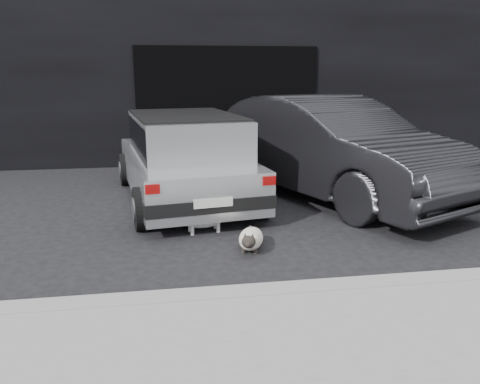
{
  "coord_description": "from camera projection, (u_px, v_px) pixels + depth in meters",
  "views": [
    {
      "loc": [
        -0.36,
        -6.48,
        2.07
      ],
      "look_at": [
        0.55,
        -0.64,
        0.54
      ],
      "focal_mm": 35.0,
      "sensor_mm": 36.0,
      "label": 1
    }
  ],
  "objects": [
    {
      "name": "building_facade",
      "position": [
        217.0,
        54.0,
        12.03
      ],
      "size": [
        34.0,
        4.0,
        5.0
      ],
      "primitive_type": "cube",
      "color": "black",
      "rests_on": "ground"
    },
    {
      "name": "ground",
      "position": [
        195.0,
        219.0,
        6.77
      ],
      "size": [
        80.0,
        80.0,
        0.0
      ],
      "primitive_type": "plane",
      "color": "black",
      "rests_on": "ground"
    },
    {
      "name": "garage_opening",
      "position": [
        228.0,
        107.0,
        10.41
      ],
      "size": [
        4.0,
        0.1,
        2.6
      ],
      "primitive_type": "cube",
      "color": "black",
      "rests_on": "ground"
    },
    {
      "name": "sidewalk",
      "position": [
        373.0,
        368.0,
        3.27
      ],
      "size": [
        18.0,
        2.2,
        0.11
      ],
      "primitive_type": "cube",
      "color": "gray",
      "rests_on": "ground"
    },
    {
      "name": "cat_white",
      "position": [
        207.0,
        217.0,
        6.18
      ],
      "size": [
        0.87,
        0.39,
        0.41
      ],
      "rotation": [
        0.0,
        0.0,
        -1.4
      ],
      "color": "silver",
      "rests_on": "ground"
    },
    {
      "name": "silver_hatchback",
      "position": [
        185.0,
        154.0,
        7.52
      ],
      "size": [
        2.37,
        4.08,
        1.42
      ],
      "rotation": [
        0.0,
        0.0,
        0.15
      ],
      "color": "#B7BABC",
      "rests_on": "ground"
    },
    {
      "name": "cat_siamese",
      "position": [
        251.0,
        239.0,
        5.55
      ],
      "size": [
        0.43,
        0.84,
        0.3
      ],
      "rotation": [
        0.0,
        0.0,
        2.87
      ],
      "color": "beige",
      "rests_on": "ground"
    },
    {
      "name": "second_car",
      "position": [
        328.0,
        147.0,
        7.86
      ],
      "size": [
        3.67,
        5.36,
        1.67
      ],
      "primitive_type": "imported",
      "rotation": [
        0.0,
        0.0,
        0.41
      ],
      "color": "black",
      "rests_on": "ground"
    },
    {
      "name": "curb",
      "position": [
        319.0,
        290.0,
        4.42
      ],
      "size": [
        18.0,
        0.25,
        0.12
      ],
      "primitive_type": "cube",
      "color": "gray",
      "rests_on": "ground"
    }
  ]
}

